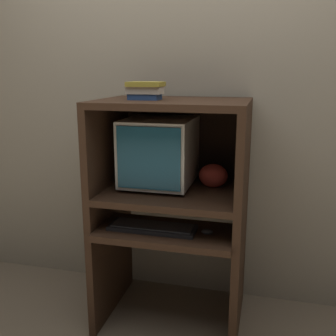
# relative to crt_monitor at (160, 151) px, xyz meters

# --- Properties ---
(wall_back) EXTENTS (6.00, 0.06, 2.60)m
(wall_back) POSITION_rel_crt_monitor_xyz_m (0.09, 0.32, 0.29)
(wall_back) COLOR gray
(wall_back) RESTS_ON ground_plane
(desk_base) EXTENTS (0.81, 0.66, 0.63)m
(desk_base) POSITION_rel_crt_monitor_xyz_m (0.09, -0.09, -0.63)
(desk_base) COLOR #382316
(desk_base) RESTS_ON ground_plane
(desk_monitor_shelf) EXTENTS (0.81, 0.62, 0.18)m
(desk_monitor_shelf) POSITION_rel_crt_monitor_xyz_m (0.09, -0.05, -0.25)
(desk_monitor_shelf) COLOR #382316
(desk_monitor_shelf) RESTS_ON desk_base
(hutch_upper) EXTENTS (0.81, 0.62, 0.50)m
(hutch_upper) POSITION_rel_crt_monitor_xyz_m (0.09, -0.02, 0.13)
(hutch_upper) COLOR #382316
(hutch_upper) RESTS_ON desk_monitor_shelf
(crt_monitor) EXTENTS (0.38, 0.44, 0.39)m
(crt_monitor) POSITION_rel_crt_monitor_xyz_m (0.00, 0.00, 0.00)
(crt_monitor) COLOR beige
(crt_monitor) RESTS_ON desk_monitor_shelf
(keyboard) EXTENTS (0.47, 0.16, 0.03)m
(keyboard) POSITION_rel_crt_monitor_xyz_m (0.02, -0.23, -0.37)
(keyboard) COLOR black
(keyboard) RESTS_ON desk_base
(mouse) EXTENTS (0.06, 0.04, 0.03)m
(mouse) POSITION_rel_crt_monitor_xyz_m (0.32, -0.22, -0.37)
(mouse) COLOR #28282B
(mouse) RESTS_ON desk_base
(snack_bag) EXTENTS (0.16, 0.12, 0.13)m
(snack_bag) POSITION_rel_crt_monitor_xyz_m (0.31, 0.04, -0.13)
(snack_bag) COLOR #BC382D
(snack_bag) RESTS_ON desk_monitor_shelf
(book_stack) EXTENTS (0.19, 0.14, 0.09)m
(book_stack) POSITION_rel_crt_monitor_xyz_m (-0.05, -0.10, 0.35)
(book_stack) COLOR navy
(book_stack) RESTS_ON hutch_upper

